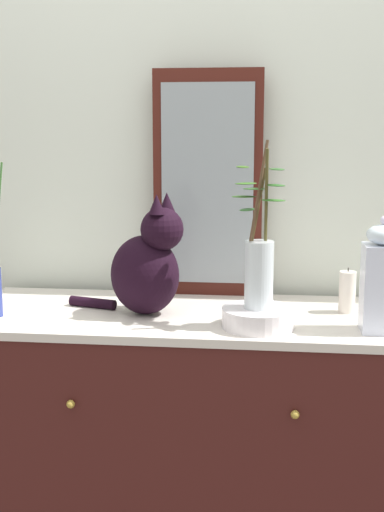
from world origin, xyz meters
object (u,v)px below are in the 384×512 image
Objects in this scene: cat_sitting at (148,266)px; bowl_porcelain at (258,318)px; vase_glass_clear at (259,265)px; jar_lidded_porcelain at (381,280)px; sideboard at (192,449)px; candle_pillar at (347,292)px; mirror_leaning at (208,185)px.

bowl_porcelain is (0.34, -0.11, -0.12)m from cat_sitting.
vase_glass_clear reaches higher than bowl_porcelain.
jar_lidded_porcelain is (0.34, 0.00, 0.12)m from bowl_porcelain.
vase_glass_clear is (0.21, -0.13, 0.64)m from sideboard.
jar_lidded_porcelain is (0.68, -0.11, -0.00)m from cat_sitting.
candle_pillar is (0.27, 0.19, 0.04)m from bowl_porcelain.
sideboard is at bearing 146.75° from bowl_porcelain.
cat_sitting is at bearing 162.46° from bowl_porcelain.
sideboard is 1.87× the size of mirror_leaning.
sideboard is at bearing -95.77° from mirror_leaning.
mirror_leaning is 1.94× the size of cat_sitting.
cat_sitting is at bearing 162.79° from vase_glass_clear.
candle_pillar is at bearing 8.04° from cat_sitting.
sideboard is at bearing -173.04° from candle_pillar.
mirror_leaning is 0.39m from cat_sitting.
jar_lidded_porcelain is (0.55, -0.13, 0.61)m from sideboard.
mirror_leaning is 1.60× the size of vase_glass_clear.
cat_sitting is 0.38m from bowl_porcelain.
candle_pillar is at bearing 109.61° from jar_lidded_porcelain.
bowl_porcelain is (0.18, -0.38, -0.35)m from mirror_leaning.
jar_lidded_porcelain is (0.34, -0.00, -0.04)m from vase_glass_clear.
cat_sitting is (-0.13, -0.03, 0.61)m from sideboard.
candle_pillar is (0.27, 0.19, -0.12)m from vase_glass_clear.
jar_lidded_porcelain is 0.22m from candle_pillar.
candle_pillar reaches higher than sideboard.
sideboard is 0.71m from candle_pillar.
sideboard is 0.62m from cat_sitting.
vase_glass_clear is at bearing 179.82° from jar_lidded_porcelain.
candle_pillar reaches higher than bowl_porcelain.
cat_sitting is at bearing -120.00° from mirror_leaning.
cat_sitting is (-0.16, -0.27, -0.23)m from mirror_leaning.
jar_lidded_porcelain is at bearing -70.39° from candle_pillar.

